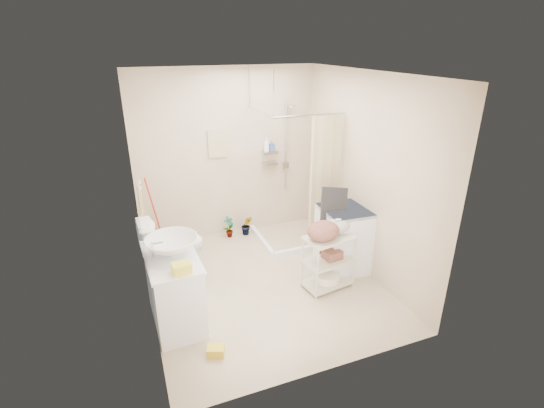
{
  "coord_description": "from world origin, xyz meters",
  "views": [
    {
      "loc": [
        -1.47,
        -4.09,
        2.91
      ],
      "look_at": [
        0.21,
        0.25,
        0.98
      ],
      "focal_mm": 26.0,
      "sensor_mm": 36.0,
      "label": 1
    }
  ],
  "objects_px": {
    "vanity": "(175,289)",
    "toilet": "(173,247)",
    "washing_machine": "(344,239)",
    "laundry_rack": "(329,257)"
  },
  "relations": [
    {
      "from": "toilet",
      "to": "laundry_rack",
      "type": "xyz_separation_m",
      "value": [
        1.77,
        -0.99,
        0.01
      ]
    },
    {
      "from": "washing_machine",
      "to": "laundry_rack",
      "type": "height_order",
      "value": "washing_machine"
    },
    {
      "from": "vanity",
      "to": "toilet",
      "type": "distance_m",
      "value": 0.99
    },
    {
      "from": "toilet",
      "to": "laundry_rack",
      "type": "bearing_deg",
      "value": -121.81
    },
    {
      "from": "toilet",
      "to": "washing_machine",
      "type": "xyz_separation_m",
      "value": [
        2.18,
        -0.67,
        0.03
      ]
    },
    {
      "from": "washing_machine",
      "to": "laundry_rack",
      "type": "distance_m",
      "value": 0.52
    },
    {
      "from": "vanity",
      "to": "toilet",
      "type": "relative_size",
      "value": 1.13
    },
    {
      "from": "vanity",
      "to": "toilet",
      "type": "bearing_deg",
      "value": 80.62
    },
    {
      "from": "vanity",
      "to": "laundry_rack",
      "type": "relative_size",
      "value": 1.11
    },
    {
      "from": "vanity",
      "to": "washing_machine",
      "type": "bearing_deg",
      "value": 5.34
    }
  ]
}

